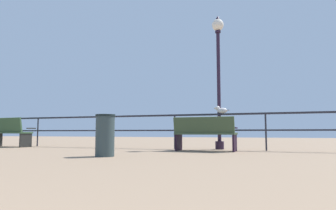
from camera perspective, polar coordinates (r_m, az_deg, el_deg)
The scene contains 6 objects.
pier_railing at distance 8.21m, azimuth 9.44°, elevation -3.30°, with size 22.14×0.05×0.98m.
bench_far_left at distance 11.03m, azimuth -28.03°, elevation -4.37°, with size 1.53×0.78×0.93m.
bench_near_left at distance 7.58m, azimuth 6.99°, elevation -5.13°, with size 1.54×0.71×0.85m.
lamppost_center at distance 8.70m, azimuth 9.55°, elevation 7.71°, with size 0.34×0.34×3.81m.
seagull_on_rail at distance 8.22m, azimuth 10.11°, elevation -0.94°, with size 0.43×0.19×0.21m.
trash_bin at distance 6.00m, azimuth -11.86°, elevation -5.64°, with size 0.38×0.38×0.82m.
Camera 1 is at (1.52, 1.85, 0.47)m, focal length 32.10 mm.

